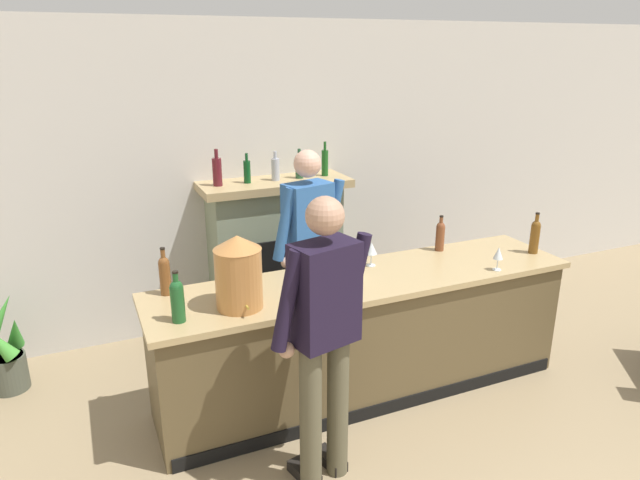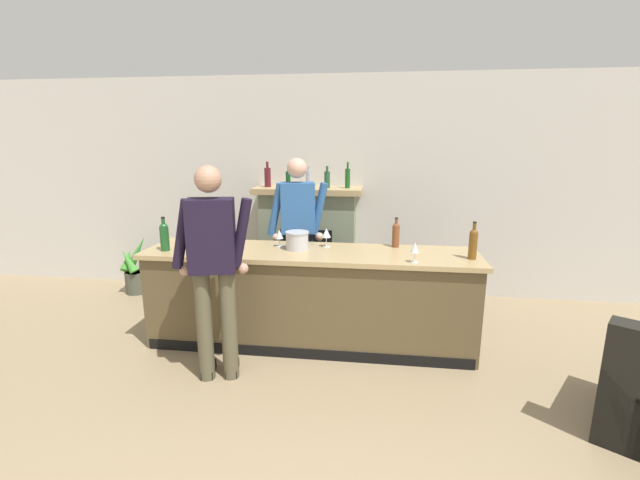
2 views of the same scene
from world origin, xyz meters
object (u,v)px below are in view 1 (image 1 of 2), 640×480
object	(u,v)px
ice_bucket_steel	(347,266)
wine_glass_near_bucket	(498,254)
wine_bottle_rose_blush	(535,235)
person_bartender	(308,250)
wine_bottle_port_short	(440,235)
wine_bottle_cabernet_heavy	(177,299)
copper_dispenser	(238,272)
wine_glass_by_dispenser	(318,262)
potted_plant_corner	(5,353)
wine_bottle_merlot_tall	(165,274)
person_customer	(324,333)
wine_glass_mid_counter	(371,249)
fireplace_stone	(276,253)

from	to	relation	value
ice_bucket_steel	wine_glass_near_bucket	xyz separation A→B (m)	(1.08, -0.32, 0.04)
wine_bottle_rose_blush	person_bartender	bearing A→B (deg)	158.95
wine_bottle_port_short	wine_glass_near_bucket	bearing A→B (deg)	-75.54
ice_bucket_steel	wine_bottle_cabernet_heavy	distance (m)	1.26
copper_dispenser	wine_glass_by_dispenser	size ratio (longest dim) A/B	2.80
person_bartender	wine_glass_by_dispenser	size ratio (longest dim) A/B	10.40
potted_plant_corner	wine_bottle_merlot_tall	distance (m)	1.61
ice_bucket_steel	wine_bottle_rose_blush	world-z (taller)	wine_bottle_rose_blush
wine_bottle_rose_blush	copper_dispenser	bearing A→B (deg)	-179.26
wine_glass_by_dispenser	person_customer	bearing A→B (deg)	-111.21
ice_bucket_steel	wine_bottle_merlot_tall	size ratio (longest dim) A/B	0.69
wine_bottle_cabernet_heavy	wine_glass_by_dispenser	xyz separation A→B (m)	(1.04, 0.30, -0.03)
person_bartender	wine_glass_mid_counter	distance (m)	0.53
wine_glass_mid_counter	ice_bucket_steel	bearing A→B (deg)	-153.03
wine_bottle_merlot_tall	wine_glass_by_dispenser	xyz separation A→B (m)	(1.05, -0.14, -0.03)
potted_plant_corner	wine_bottle_cabernet_heavy	world-z (taller)	wine_bottle_cabernet_heavy
fireplace_stone	wine_bottle_cabernet_heavy	bearing A→B (deg)	-127.29
wine_bottle_cabernet_heavy	wine_bottle_rose_blush	xyz separation A→B (m)	(2.83, 0.08, 0.00)
ice_bucket_steel	wine_glass_by_dispenser	distance (m)	0.22
person_bartender	wine_bottle_rose_blush	size ratio (longest dim) A/B	5.31
potted_plant_corner	wine_glass_by_dispenser	size ratio (longest dim) A/B	4.34
wine_bottle_merlot_tall	wine_glass_mid_counter	world-z (taller)	wine_bottle_merlot_tall
fireplace_stone	wine_bottle_port_short	xyz separation A→B (m)	(1.04, -1.06, 0.36)
wine_bottle_cabernet_heavy	wine_bottle_port_short	world-z (taller)	wine_bottle_cabernet_heavy
fireplace_stone	wine_glass_near_bucket	distance (m)	2.02
person_customer	wine_bottle_cabernet_heavy	size ratio (longest dim) A/B	5.48
fireplace_stone	copper_dispenser	xyz separation A→B (m)	(-0.75, -1.45, 0.47)
potted_plant_corner	wine_bottle_port_short	world-z (taller)	wine_bottle_port_short
person_customer	wine_bottle_rose_blush	world-z (taller)	person_customer
fireplace_stone	wine_bottle_rose_blush	world-z (taller)	fireplace_stone
wine_bottle_port_short	wine_glass_near_bucket	world-z (taller)	wine_bottle_port_short
copper_dispenser	wine_bottle_rose_blush	world-z (taller)	copper_dispenser
wine_bottle_port_short	wine_glass_by_dispenser	xyz separation A→B (m)	(-1.14, -0.13, -0.01)
wine_glass_by_dispenser	potted_plant_corner	bearing A→B (deg)	155.69
wine_bottle_rose_blush	wine_bottle_merlot_tall	distance (m)	2.86
potted_plant_corner	person_bartender	bearing A→B (deg)	-13.67
copper_dispenser	wine_bottle_port_short	xyz separation A→B (m)	(1.78, 0.38, -0.11)
wine_bottle_cabernet_heavy	wine_glass_near_bucket	distance (m)	2.32
person_customer	wine_bottle_port_short	bearing A→B (deg)	34.34
ice_bucket_steel	wine_glass_near_bucket	size ratio (longest dim) A/B	1.26
wine_glass_by_dispenser	wine_glass_mid_counter	size ratio (longest dim) A/B	0.92
fireplace_stone	wine_glass_by_dispenser	distance (m)	1.25
fireplace_stone	wine_bottle_merlot_tall	bearing A→B (deg)	-137.15
person_bartender	wine_glass_near_bucket	xyz separation A→B (m)	(1.17, -0.83, 0.08)
potted_plant_corner	wine_bottle_cabernet_heavy	distance (m)	1.88
potted_plant_corner	wine_bottle_cabernet_heavy	bearing A→B (deg)	-48.59
wine_glass_by_dispenser	wine_bottle_port_short	bearing A→B (deg)	6.62
ice_bucket_steel	wine_bottle_cabernet_heavy	bearing A→B (deg)	-170.23
wine_bottle_rose_blush	wine_glass_near_bucket	size ratio (longest dim) A/B	1.87
wine_glass_mid_counter	wine_glass_near_bucket	bearing A→B (deg)	-29.11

